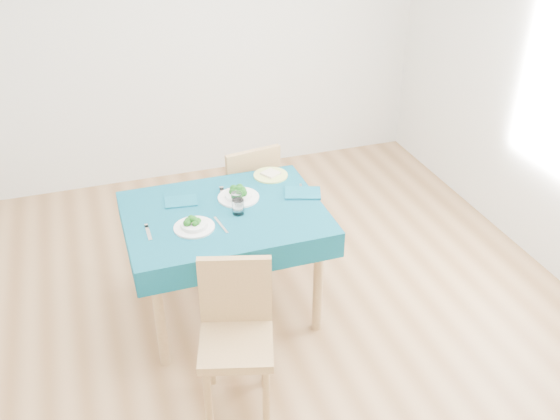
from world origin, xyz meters
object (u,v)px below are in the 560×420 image
object	(u,v)px
chair_near	(236,338)
bowl_far	(238,193)
bowl_near	(194,223)
chair_far	(243,185)
side_plate	(271,175)
table	(227,264)

from	to	relation	value
chair_near	bowl_far	world-z (taller)	chair_near
chair_near	bowl_near	xyz separation A→B (m)	(-0.06, 0.64, 0.32)
chair_near	chair_far	world-z (taller)	chair_far
bowl_near	side_plate	bearing A→B (deg)	37.47
chair_far	table	bearing A→B (deg)	57.61
side_plate	bowl_far	bearing A→B (deg)	-142.08
table	bowl_far	world-z (taller)	bowl_far
bowl_far	table	bearing A→B (deg)	-134.12
table	bowl_near	world-z (taller)	bowl_near
bowl_near	bowl_far	distance (m)	0.41
chair_far	side_plate	world-z (taller)	chair_far
side_plate	bowl_near	bearing A→B (deg)	-142.53
bowl_far	bowl_near	bearing A→B (deg)	-142.92
chair_far	side_plate	size ratio (longest dim) A/B	4.45
bowl_near	chair_near	bearing A→B (deg)	-84.65
bowl_far	side_plate	xyz separation A→B (m)	(0.28, 0.22, -0.03)
table	bowl_near	size ratio (longest dim) A/B	4.98
chair_near	bowl_far	xyz separation A→B (m)	(0.27, 0.89, 0.32)
table	bowl_far	xyz separation A→B (m)	(0.12, 0.13, 0.42)
chair_near	side_plate	distance (m)	1.27
chair_far	bowl_near	xyz separation A→B (m)	(-0.52, -0.86, 0.30)
bowl_near	table	bearing A→B (deg)	30.70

